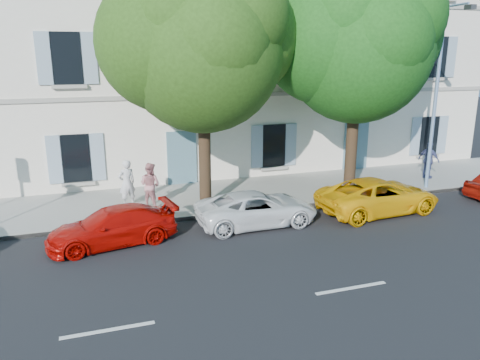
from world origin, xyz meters
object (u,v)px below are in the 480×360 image
object	(u,v)px
street_lamp	(439,89)
pedestrian_b	(150,185)
pedestrian_a	(127,183)
pedestrian_c	(429,160)
tree_right	(358,50)
car_white_coupe	(257,209)
car_yellow_supercar	(378,196)
car_red_coupe	(112,227)
tree_left	(203,52)

from	to	relation	value
street_lamp	pedestrian_b	distance (m)	12.30
pedestrian_a	pedestrian_c	distance (m)	13.65
tree_right	pedestrian_a	xyz separation A→B (m)	(-9.15, 0.75, -4.88)
car_white_coupe	street_lamp	distance (m)	9.40
pedestrian_a	pedestrian_b	xyz separation A→B (m)	(0.82, -0.37, -0.05)
street_lamp	pedestrian_b	xyz separation A→B (m)	(-11.76, 1.20, -3.38)
car_yellow_supercar	tree_right	world-z (taller)	tree_right
car_red_coupe	tree_right	distance (m)	11.54
pedestrian_b	pedestrian_c	world-z (taller)	pedestrian_c
car_red_coupe	street_lamp	world-z (taller)	street_lamp
car_red_coupe	car_white_coupe	size ratio (longest dim) A/B	0.94
car_red_coupe	tree_right	bearing A→B (deg)	94.30
tree_left	car_red_coupe	bearing A→B (deg)	-147.49
tree_right	pedestrian_c	world-z (taller)	tree_right
pedestrian_c	tree_left	bearing A→B (deg)	71.43
pedestrian_a	pedestrian_c	world-z (taller)	pedestrian_a
tree_left	pedestrian_a	size ratio (longest dim) A/B	4.91
car_white_coupe	pedestrian_c	bearing A→B (deg)	-73.86
car_yellow_supercar	tree_left	size ratio (longest dim) A/B	0.53
car_red_coupe	pedestrian_a	world-z (taller)	pedestrian_a
car_red_coupe	car_yellow_supercar	size ratio (longest dim) A/B	0.85
pedestrian_a	pedestrian_c	size ratio (longest dim) A/B	1.05
tree_right	car_white_coupe	bearing A→B (deg)	-155.33
car_white_coupe	car_yellow_supercar	world-z (taller)	car_yellow_supercar
car_red_coupe	car_white_coupe	xyz separation A→B (m)	(4.88, 0.20, 0.01)
car_yellow_supercar	pedestrian_c	bearing A→B (deg)	-61.88
car_yellow_supercar	tree_left	bearing A→B (deg)	64.81
car_white_coupe	pedestrian_a	size ratio (longest dim) A/B	2.36
car_yellow_supercar	pedestrian_b	size ratio (longest dim) A/B	2.75
tree_right	pedestrian_c	distance (m)	6.69
tree_left	street_lamp	size ratio (longest dim) A/B	1.18
tree_right	street_lamp	xyz separation A→B (m)	(3.43, -0.82, -1.54)
tree_left	pedestrian_c	distance (m)	11.90
tree_left	tree_right	xyz separation A→B (m)	(6.35, 0.24, 0.09)
car_white_coupe	pedestrian_b	distance (m)	4.28
car_red_coupe	pedestrian_b	distance (m)	3.33
car_white_coupe	pedestrian_b	xyz separation A→B (m)	(-3.29, 2.70, 0.42)
car_white_coupe	car_red_coupe	bearing A→B (deg)	91.65
pedestrian_b	pedestrian_c	distance (m)	12.83
pedestrian_c	street_lamp	bearing A→B (deg)	119.63
tree_left	car_yellow_supercar	bearing A→B (deg)	-20.44
car_red_coupe	car_white_coupe	bearing A→B (deg)	82.42
tree_right	pedestrian_b	xyz separation A→B (m)	(-8.33, 0.39, -4.92)
tree_right	pedestrian_b	distance (m)	9.68
car_yellow_supercar	pedestrian_c	distance (m)	5.69
tree_right	pedestrian_b	world-z (taller)	tree_right
car_white_coupe	tree_right	xyz separation A→B (m)	(5.04, 2.31, 5.34)
car_red_coupe	pedestrian_c	size ratio (longest dim) A/B	2.32
tree_right	pedestrian_b	size ratio (longest dim) A/B	5.27
pedestrian_c	car_white_coupe	bearing A→B (deg)	83.97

